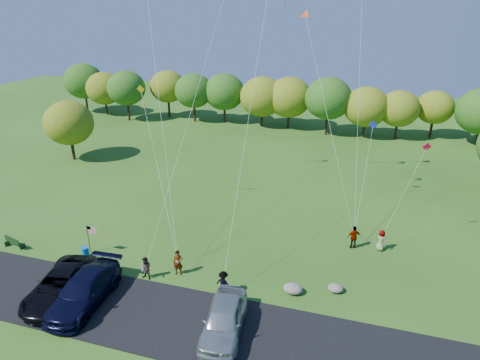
# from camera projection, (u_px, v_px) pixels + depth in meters

# --- Properties ---
(ground) EXTENTS (140.00, 140.00, 0.00)m
(ground) POSITION_uv_depth(u_px,v_px,m) (182.00, 278.00, 28.85)
(ground) COLOR #295217
(ground) RESTS_ON ground
(asphalt_lane) EXTENTS (44.00, 6.00, 0.06)m
(asphalt_lane) POSITION_uv_depth(u_px,v_px,m) (154.00, 316.00, 25.31)
(asphalt_lane) COLOR black
(asphalt_lane) RESTS_ON ground
(treeline) EXTENTS (75.83, 27.36, 7.79)m
(treeline) POSITION_uv_depth(u_px,v_px,m) (268.00, 100.00, 59.32)
(treeline) COLOR #3A2215
(treeline) RESTS_ON ground
(minivan_dark) EXTENTS (3.89, 6.55, 1.71)m
(minivan_dark) POSITION_uv_depth(u_px,v_px,m) (61.00, 285.00, 26.58)
(minivan_dark) COLOR black
(minivan_dark) RESTS_ON asphalt_lane
(minivan_navy) EXTENTS (2.85, 6.29, 1.79)m
(minivan_navy) POSITION_uv_depth(u_px,v_px,m) (84.00, 291.00, 26.03)
(minivan_navy) COLOR black
(minivan_navy) RESTS_ON asphalt_lane
(minivan_silver) EXTENTS (2.83, 5.54, 1.81)m
(minivan_silver) POSITION_uv_depth(u_px,v_px,m) (224.00, 319.00, 23.66)
(minivan_silver) COLOR #ABB0B6
(minivan_silver) RESTS_ON asphalt_lane
(flyer_a) EXTENTS (0.75, 0.58, 1.82)m
(flyer_a) POSITION_uv_depth(u_px,v_px,m) (178.00, 263.00, 28.90)
(flyer_a) COLOR #4C4C59
(flyer_a) RESTS_ON ground
(flyer_b) EXTENTS (0.88, 0.73, 1.64)m
(flyer_b) POSITION_uv_depth(u_px,v_px,m) (146.00, 269.00, 28.42)
(flyer_b) COLOR #4C4C59
(flyer_b) RESTS_ON ground
(flyer_c) EXTENTS (1.16, 0.80, 1.65)m
(flyer_c) POSITION_uv_depth(u_px,v_px,m) (223.00, 283.00, 26.94)
(flyer_c) COLOR #4C4C59
(flyer_c) RESTS_ON ground
(flyer_d) EXTENTS (1.16, 0.86, 1.84)m
(flyer_d) POSITION_uv_depth(u_px,v_px,m) (354.00, 237.00, 32.03)
(flyer_d) COLOR #4C4C59
(flyer_d) RESTS_ON ground
(flyer_e) EXTENTS (0.96, 0.93, 1.66)m
(flyer_e) POSITION_uv_depth(u_px,v_px,m) (381.00, 240.00, 31.77)
(flyer_e) COLOR #4C4C59
(flyer_e) RESTS_ON ground
(park_bench) EXTENTS (1.66, 0.67, 0.93)m
(park_bench) POSITION_uv_depth(u_px,v_px,m) (13.00, 242.00, 32.18)
(park_bench) COLOR black
(park_bench) RESTS_ON ground
(trash_barrel) EXTENTS (0.54, 0.54, 0.81)m
(trash_barrel) POSITION_uv_depth(u_px,v_px,m) (85.00, 252.00, 31.04)
(trash_barrel) COLOR blue
(trash_barrel) RESTS_ON ground
(flag_assembly) EXTENTS (0.84, 0.54, 2.26)m
(flag_assembly) POSITION_uv_depth(u_px,v_px,m) (90.00, 233.00, 31.06)
(flag_assembly) COLOR black
(flag_assembly) RESTS_ON ground
(boulder_near) EXTENTS (1.25, 0.98, 0.63)m
(boulder_near) POSITION_uv_depth(u_px,v_px,m) (293.00, 289.00, 27.23)
(boulder_near) COLOR gray
(boulder_near) RESTS_ON ground
(boulder_far) EXTENTS (1.00, 0.83, 0.52)m
(boulder_far) POSITION_uv_depth(u_px,v_px,m) (336.00, 288.00, 27.38)
(boulder_far) COLOR gray
(boulder_far) RESTS_ON ground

